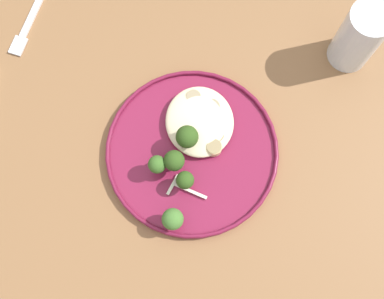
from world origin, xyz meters
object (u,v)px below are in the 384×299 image
dinner_plate (192,151)px  seared_scallop_rear_pale (193,98)px  seared_scallop_center_golden (199,126)px  seared_scallop_front_small (212,108)px  seared_scallop_tilted_round (214,134)px  water_glass (357,39)px  broccoli_floret_rear_charred (173,219)px  broccoli_floret_split_head (174,161)px  broccoli_floret_left_leaning (157,165)px  dinner_fork (33,14)px  broccoli_floret_front_edge (187,180)px  seared_scallop_tiny_bay (214,148)px  broccoli_floret_beside_noodles (187,137)px

dinner_plate → seared_scallop_rear_pale: bearing=-8.1°
seared_scallop_center_golden → seared_scallop_front_small: seared_scallop_front_small is taller
seared_scallop_tilted_round → water_glass: size_ratio=0.28×
seared_scallop_rear_pale → broccoli_floret_rear_charred: bearing=164.6°
broccoli_floret_split_head → broccoli_floret_left_leaning: size_ratio=1.12×
seared_scallop_front_small → dinner_fork: 0.38m
broccoli_floret_split_head → dinner_fork: broccoli_floret_split_head is taller
dinner_fork → water_glass: bearing=-104.5°
seared_scallop_rear_pale → broccoli_floret_left_leaning: broccoli_floret_left_leaning is taller
water_glass → seared_scallop_front_small: bearing=107.7°
broccoli_floret_left_leaning → dinner_fork: broccoli_floret_left_leaning is taller
dinner_plate → broccoli_floret_front_edge: 0.06m
dinner_plate → water_glass: 0.34m
seared_scallop_tilted_round → broccoli_floret_split_head: (-0.04, 0.07, 0.03)m
seared_scallop_front_small → broccoli_floret_split_head: (-0.09, 0.07, 0.03)m
seared_scallop_tiny_bay → broccoli_floret_left_leaning: 0.10m
seared_scallop_front_small → seared_scallop_tiny_bay: same height
dinner_plate → seared_scallop_center_golden: 0.04m
broccoli_floret_beside_noodles → seared_scallop_front_small: bearing=-41.2°
dinner_plate → seared_scallop_center_golden: (0.04, -0.02, 0.01)m
seared_scallop_tiny_bay → dinner_fork: bearing=45.1°
seared_scallop_rear_pale → water_glass: (0.06, -0.29, 0.03)m
seared_scallop_rear_pale → broccoli_floret_front_edge: 0.15m
broccoli_floret_split_head → broccoli_floret_left_leaning: broccoli_floret_split_head is taller
seared_scallop_front_small → broccoli_floret_left_leaning: bearing=132.9°
seared_scallop_front_small → broccoli_floret_split_head: broccoli_floret_split_head is taller
broccoli_floret_left_leaning → dinner_fork: size_ratio=0.29×
seared_scallop_center_golden → broccoli_floret_rear_charred: size_ratio=0.55×
water_glass → dinner_fork: 0.58m
seared_scallop_center_golden → water_glass: water_glass is taller
seared_scallop_front_small → broccoli_floret_front_edge: size_ratio=0.62×
seared_scallop_center_golden → seared_scallop_tiny_bay: bearing=-153.9°
broccoli_floret_beside_noodles → broccoli_floret_rear_charred: (-0.13, 0.04, -0.01)m
seared_scallop_tilted_round → dinner_plate: bearing=118.0°
seared_scallop_rear_pale → broccoli_floret_beside_noodles: 0.08m
broccoli_floret_beside_noodles → water_glass: (0.14, -0.30, 0.01)m
dinner_plate → dinner_fork: dinner_plate is taller
seared_scallop_rear_pale → broccoli_floret_beside_noodles: broccoli_floret_beside_noodles is taller
seared_scallop_rear_pale → broccoli_floret_left_leaning: 0.14m
dinner_plate → seared_scallop_tiny_bay: (-0.00, -0.04, 0.01)m
broccoli_floret_beside_noodles → water_glass: bearing=-65.8°
broccoli_floret_left_leaning → dinner_fork: bearing=32.4°
seared_scallop_rear_pale → dinner_fork: (0.21, 0.27, -0.02)m
seared_scallop_center_golden → seared_scallop_rear_pale: seared_scallop_rear_pale is taller
broccoli_floret_split_head → broccoli_floret_beside_noodles: size_ratio=0.95×
seared_scallop_center_golden → seared_scallop_front_small: bearing=-41.1°
broccoli_floret_rear_charred → dinner_fork: 0.46m
seared_scallop_rear_pale → broccoli_floret_split_head: bearing=158.6°
broccoli_floret_split_head → broccoli_floret_left_leaning: bearing=94.3°
seared_scallop_tilted_round → seared_scallop_rear_pale: 0.07m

